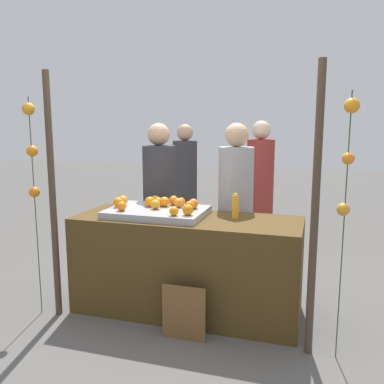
{
  "coord_description": "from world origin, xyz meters",
  "views": [
    {
      "loc": [
        1.07,
        -3.34,
        1.68
      ],
      "look_at": [
        0.0,
        0.15,
        1.06
      ],
      "focal_mm": 38.78,
      "sensor_mm": 36.0,
      "label": 1
    }
  ],
  "objects_px": {
    "stall_counter": "(187,265)",
    "orange_1": "(179,203)",
    "vendor_right": "(235,216)",
    "chalkboard_sign": "(184,313)",
    "orange_0": "(155,200)",
    "juice_bottle": "(235,206)",
    "vendor_left": "(160,210)"
  },
  "relations": [
    {
      "from": "orange_0",
      "to": "vendor_right",
      "type": "height_order",
      "value": "vendor_right"
    },
    {
      "from": "juice_bottle",
      "to": "vendor_left",
      "type": "bearing_deg",
      "value": 152.0
    },
    {
      "from": "juice_bottle",
      "to": "orange_1",
      "type": "bearing_deg",
      "value": 178.86
    },
    {
      "from": "chalkboard_sign",
      "to": "vendor_right",
      "type": "relative_size",
      "value": 0.27
    },
    {
      "from": "stall_counter",
      "to": "orange_1",
      "type": "bearing_deg",
      "value": 136.38
    },
    {
      "from": "orange_1",
      "to": "juice_bottle",
      "type": "distance_m",
      "value": 0.52
    },
    {
      "from": "orange_1",
      "to": "vendor_left",
      "type": "height_order",
      "value": "vendor_left"
    },
    {
      "from": "vendor_left",
      "to": "vendor_right",
      "type": "bearing_deg",
      "value": -3.25
    },
    {
      "from": "orange_1",
      "to": "vendor_left",
      "type": "bearing_deg",
      "value": 128.49
    },
    {
      "from": "orange_0",
      "to": "orange_1",
      "type": "xyz_separation_m",
      "value": [
        0.26,
        -0.08,
        0.0
      ]
    },
    {
      "from": "vendor_right",
      "to": "chalkboard_sign",
      "type": "bearing_deg",
      "value": -100.85
    },
    {
      "from": "stall_counter",
      "to": "juice_bottle",
      "type": "height_order",
      "value": "juice_bottle"
    },
    {
      "from": "stall_counter",
      "to": "vendor_left",
      "type": "distance_m",
      "value": 0.82
    },
    {
      "from": "stall_counter",
      "to": "vendor_left",
      "type": "relative_size",
      "value": 1.18
    },
    {
      "from": "juice_bottle",
      "to": "vendor_left",
      "type": "distance_m",
      "value": 1.02
    },
    {
      "from": "juice_bottle",
      "to": "chalkboard_sign",
      "type": "relative_size",
      "value": 0.49
    },
    {
      "from": "chalkboard_sign",
      "to": "vendor_left",
      "type": "distance_m",
      "value": 1.34
    },
    {
      "from": "orange_0",
      "to": "vendor_left",
      "type": "bearing_deg",
      "value": 105.79
    },
    {
      "from": "orange_0",
      "to": "juice_bottle",
      "type": "xyz_separation_m",
      "value": [
        0.78,
        -0.09,
        0.0
      ]
    },
    {
      "from": "vendor_left",
      "to": "juice_bottle",
      "type": "bearing_deg",
      "value": -28.0
    },
    {
      "from": "orange_0",
      "to": "orange_1",
      "type": "bearing_deg",
      "value": -16.45
    },
    {
      "from": "vendor_left",
      "to": "chalkboard_sign",
      "type": "bearing_deg",
      "value": -60.01
    },
    {
      "from": "stall_counter",
      "to": "juice_bottle",
      "type": "relative_size",
      "value": 9.03
    },
    {
      "from": "orange_1",
      "to": "juice_bottle",
      "type": "relative_size",
      "value": 0.39
    },
    {
      "from": "orange_1",
      "to": "vendor_left",
      "type": "relative_size",
      "value": 0.05
    },
    {
      "from": "juice_bottle",
      "to": "vendor_right",
      "type": "height_order",
      "value": "vendor_right"
    },
    {
      "from": "vendor_left",
      "to": "stall_counter",
      "type": "bearing_deg",
      "value": -49.86
    },
    {
      "from": "stall_counter",
      "to": "vendor_right",
      "type": "xyz_separation_m",
      "value": [
        0.32,
        0.52,
        0.35
      ]
    },
    {
      "from": "stall_counter",
      "to": "vendor_right",
      "type": "bearing_deg",
      "value": 58.16
    },
    {
      "from": "stall_counter",
      "to": "chalkboard_sign",
      "type": "relative_size",
      "value": 4.39
    },
    {
      "from": "stall_counter",
      "to": "orange_0",
      "type": "xyz_separation_m",
      "value": [
        -0.37,
        0.18,
        0.53
      ]
    },
    {
      "from": "orange_0",
      "to": "vendor_right",
      "type": "distance_m",
      "value": 0.79
    }
  ]
}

